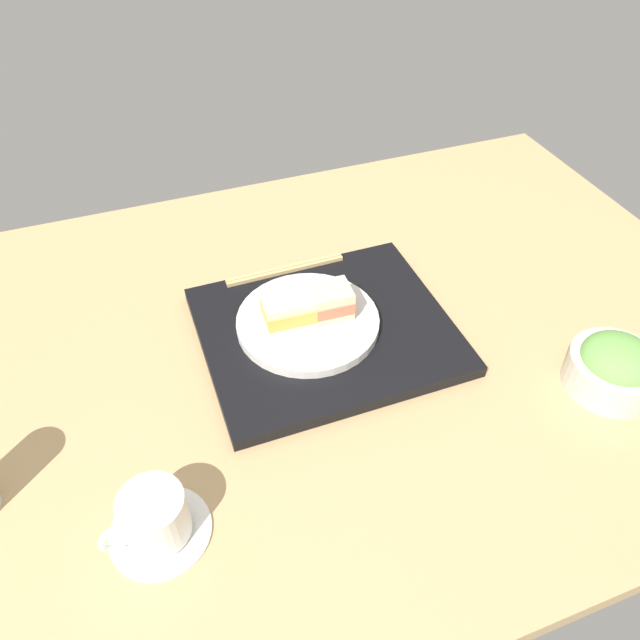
# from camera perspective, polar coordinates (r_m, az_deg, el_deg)

# --- Properties ---
(ground_plane) EXTENTS (1.40, 1.00, 0.03)m
(ground_plane) POSITION_cam_1_polar(r_m,az_deg,el_deg) (1.00, 1.52, -2.04)
(ground_plane) COLOR tan
(serving_tray) EXTENTS (0.39, 0.34, 0.02)m
(serving_tray) POSITION_cam_1_polar(r_m,az_deg,el_deg) (0.98, 0.53, -0.99)
(serving_tray) COLOR black
(serving_tray) RESTS_ON ground_plane
(sandwich_plate) EXTENTS (0.23, 0.23, 0.02)m
(sandwich_plate) POSITION_cam_1_polar(r_m,az_deg,el_deg) (0.97, -1.15, -0.17)
(sandwich_plate) COLOR silver
(sandwich_plate) RESTS_ON serving_tray
(sandwich_near) EXTENTS (0.08, 0.06, 0.05)m
(sandwich_near) POSITION_cam_1_polar(r_m,az_deg,el_deg) (0.95, 0.60, 1.67)
(sandwich_near) COLOR beige
(sandwich_near) RESTS_ON sandwich_plate
(sandwich_far) EXTENTS (0.08, 0.06, 0.05)m
(sandwich_far) POSITION_cam_1_polar(r_m,az_deg,el_deg) (0.94, -2.99, 0.91)
(sandwich_far) COLOR beige
(sandwich_far) RESTS_ON sandwich_plate
(salad_bowl) EXTENTS (0.13, 0.13, 0.08)m
(salad_bowl) POSITION_cam_1_polar(r_m,az_deg,el_deg) (0.99, 25.99, -3.98)
(salad_bowl) COLOR beige
(salad_bowl) RESTS_ON ground_plane
(chopsticks_pair) EXTENTS (0.22, 0.02, 0.01)m
(chopsticks_pair) POSITION_cam_1_polar(r_m,az_deg,el_deg) (1.08, -3.29, 4.76)
(chopsticks_pair) COLOR tan
(chopsticks_pair) RESTS_ON serving_tray
(coffee_cup) EXTENTS (0.13, 0.12, 0.07)m
(coffee_cup) POSITION_cam_1_polar(r_m,az_deg,el_deg) (0.78, -15.30, -17.62)
(coffee_cup) COLOR white
(coffee_cup) RESTS_ON ground_plane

